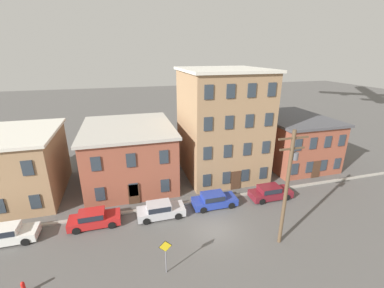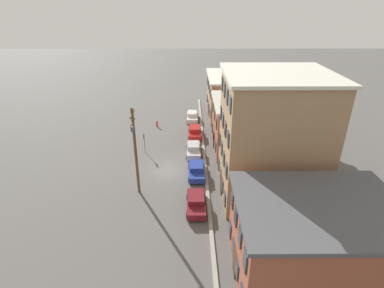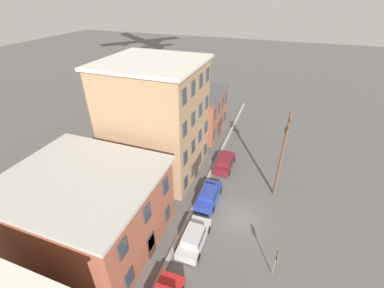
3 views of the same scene
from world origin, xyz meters
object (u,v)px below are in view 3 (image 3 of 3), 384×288
at_px(car_silver, 194,237).
at_px(car_blue, 209,195).
at_px(car_maroon, 225,162).
at_px(utility_pole, 283,152).
at_px(caution_sign, 276,260).

xyz_separation_m(car_silver, car_blue, (5.42, 0.30, 0.00)).
height_order(car_silver, car_blue, same).
xyz_separation_m(car_maroon, utility_pole, (-2.76, -6.10, 4.59)).
xyz_separation_m(car_silver, car_maroon, (11.62, 0.14, 0.00)).
distance_m(car_silver, car_blue, 5.43).
bearing_deg(caution_sign, car_blue, 48.94).
relative_size(car_blue, utility_pole, 0.46).
bearing_deg(car_maroon, car_silver, -179.33).
height_order(car_maroon, caution_sign, caution_sign).
bearing_deg(utility_pole, car_silver, 146.04).
relative_size(car_maroon, caution_sign, 1.61).
bearing_deg(car_blue, car_maroon, -1.54).
distance_m(car_blue, caution_sign, 9.22).
xyz_separation_m(car_blue, utility_pole, (3.43, -6.27, 4.59)).
bearing_deg(caution_sign, car_maroon, 28.89).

